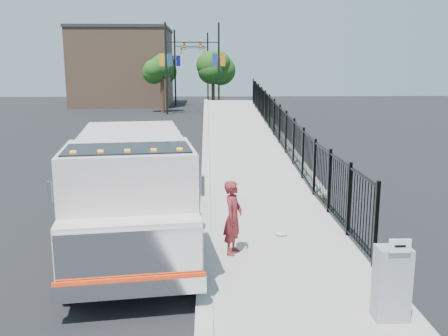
{
  "coord_description": "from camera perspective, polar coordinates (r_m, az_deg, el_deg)",
  "views": [
    {
      "loc": [
        0.07,
        -11.75,
        4.26
      ],
      "look_at": [
        0.54,
        2.0,
        1.44
      ],
      "focal_mm": 40.0,
      "sensor_mm": 36.0,
      "label": 1
    }
  ],
  "objects": [
    {
      "name": "sidewalk",
      "position": [
        10.78,
        8.28,
        -11.48
      ],
      "size": [
        3.55,
        12.0,
        0.12
      ],
      "primitive_type": "cube",
      "color": "#9E998E",
      "rests_on": "ground"
    },
    {
      "name": "ground",
      "position": [
        12.5,
        -2.19,
        -8.35
      ],
      "size": [
        120.0,
        120.0,
        0.0
      ],
      "primitive_type": "plane",
      "color": "black",
      "rests_on": "ground"
    },
    {
      "name": "worker",
      "position": [
        11.14,
        1.03,
        -5.67
      ],
      "size": [
        0.59,
        0.71,
        1.67
      ],
      "primitive_type": "imported",
      "rotation": [
        0.0,
        0.0,
        1.2
      ],
      "color": "maroon",
      "rests_on": "sidewalk"
    },
    {
      "name": "building",
      "position": [
        56.48,
        -11.41,
        11.1
      ],
      "size": [
        10.0,
        10.0,
        8.0
      ],
      "primitive_type": "cube",
      "color": "#8C664C",
      "rests_on": "ground"
    },
    {
      "name": "iron_fence",
      "position": [
        24.24,
        6.33,
        3.54
      ],
      "size": [
        0.1,
        28.0,
        1.8
      ],
      "primitive_type": "cube",
      "color": "black",
      "rests_on": "ground"
    },
    {
      "name": "tree_1",
      "position": [
        50.39,
        -1.26,
        11.23
      ],
      "size": [
        2.71,
        2.71,
        5.35
      ],
      "color": "#382314",
      "rests_on": "ground"
    },
    {
      "name": "tree_0",
      "position": [
        46.9,
        -7.11,
        11.09
      ],
      "size": [
        2.33,
        2.33,
        5.16
      ],
      "color": "#382314",
      "rests_on": "ground"
    },
    {
      "name": "ramp",
      "position": [
        28.15,
        2.26,
        2.87
      ],
      "size": [
        3.95,
        24.06,
        3.19
      ],
      "primitive_type": "cube",
      "rotation": [
        0.06,
        0.0,
        0.0
      ],
      "color": "#9E998E",
      "rests_on": "ground"
    },
    {
      "name": "light_pole_3",
      "position": [
        59.08,
        -2.17,
        11.68
      ],
      "size": [
        3.78,
        0.22,
        8.0
      ],
      "color": "black",
      "rests_on": "ground"
    },
    {
      "name": "arrow_sign",
      "position": [
        8.42,
        19.47,
        -8.38
      ],
      "size": [
        0.35,
        0.04,
        0.22
      ],
      "primitive_type": "cube",
      "color": "white",
      "rests_on": "utility_cabinet"
    },
    {
      "name": "utility_cabinet",
      "position": [
        8.88,
        18.62,
        -12.38
      ],
      "size": [
        0.55,
        0.4,
        1.25
      ],
      "primitive_type": "cube",
      "color": "gray",
      "rests_on": "sidewalk"
    },
    {
      "name": "truck",
      "position": [
        12.14,
        -10.56,
        -1.49
      ],
      "size": [
        3.64,
        8.35,
        2.77
      ],
      "rotation": [
        0.0,
        0.0,
        0.14
      ],
      "color": "black",
      "rests_on": "ground"
    },
    {
      "name": "light_pole_1",
      "position": [
        45.31,
        -1.0,
        11.71
      ],
      "size": [
        3.78,
        0.22,
        8.0
      ],
      "color": "black",
      "rests_on": "ground"
    },
    {
      "name": "debris",
      "position": [
        12.62,
        6.52,
        -7.47
      ],
      "size": [
        0.29,
        0.29,
        0.07
      ],
      "primitive_type": "ellipsoid",
      "color": "silver",
      "rests_on": "sidewalk"
    },
    {
      "name": "curb",
      "position": [
        10.61,
        -2.23,
        -11.63
      ],
      "size": [
        0.3,
        12.0,
        0.16
      ],
      "primitive_type": "cube",
      "color": "#ADAAA3",
      "rests_on": "ground"
    },
    {
      "name": "light_pole_2",
      "position": [
        54.23,
        -5.29,
        11.65
      ],
      "size": [
        3.78,
        0.22,
        8.0
      ],
      "color": "black",
      "rests_on": "ground"
    },
    {
      "name": "light_pole_0",
      "position": [
        45.13,
        -6.25,
        11.65
      ],
      "size": [
        3.78,
        0.22,
        8.0
      ],
      "color": "black",
      "rests_on": "ground"
    },
    {
      "name": "tree_2",
      "position": [
        58.86,
        -7.05,
        11.21
      ],
      "size": [
        3.1,
        3.1,
        5.55
      ],
      "color": "#382314",
      "rests_on": "ground"
    }
  ]
}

